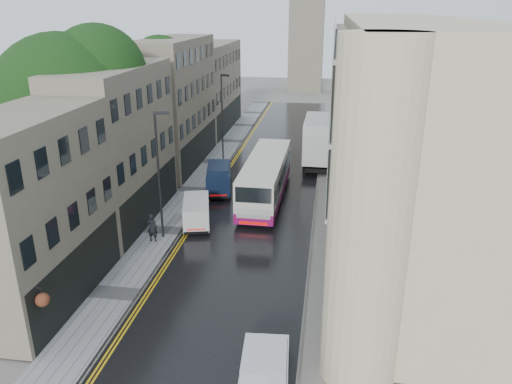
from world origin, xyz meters
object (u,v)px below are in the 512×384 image
(navy_van, at_px, (207,184))
(tree_far, at_px, (141,105))
(lamp_post_far, at_px, (222,118))
(lamp_post_near, at_px, (159,177))
(cream_bus, at_px, (242,193))
(white_van, at_px, (184,221))
(tree_near, at_px, (68,129))
(pedestrian, at_px, (152,228))
(white_lorry, at_px, (305,146))

(navy_van, bearing_deg, tree_far, 127.24)
(lamp_post_far, bearing_deg, lamp_post_near, -66.35)
(cream_bus, distance_m, lamp_post_near, 7.30)
(white_van, xyz_separation_m, lamp_post_far, (-0.98, 17.54, 3.43))
(cream_bus, relative_size, navy_van, 2.55)
(tree_near, xyz_separation_m, tree_far, (0.30, 13.00, -0.72))
(tree_near, distance_m, pedestrian, 9.14)
(tree_far, xyz_separation_m, lamp_post_far, (6.92, 3.63, -1.83))
(tree_far, xyz_separation_m, white_van, (7.90, -13.91, -5.26))
(tree_far, height_order, cream_bus, tree_far)
(white_lorry, height_order, lamp_post_far, lamp_post_far)
(tree_near, relative_size, lamp_post_near, 1.62)
(white_van, distance_m, lamp_post_far, 17.90)
(white_lorry, bearing_deg, pedestrian, -117.36)
(tree_near, bearing_deg, lamp_post_far, 66.54)
(navy_van, distance_m, pedestrian, 8.67)
(tree_near, distance_m, lamp_post_near, 7.63)
(tree_near, xyz_separation_m, lamp_post_far, (7.22, 16.63, -2.54))
(navy_van, bearing_deg, white_van, -100.76)
(tree_far, xyz_separation_m, lamp_post_near, (6.66, -14.85, -1.82))
(navy_van, xyz_separation_m, pedestrian, (-1.68, -8.50, -0.17))
(cream_bus, height_order, lamp_post_far, lamp_post_far)
(lamp_post_far, bearing_deg, cream_bus, -47.70)
(pedestrian, bearing_deg, cream_bus, -127.63)
(white_van, bearing_deg, tree_far, 105.47)
(tree_near, height_order, pedestrian, tree_near)
(tree_far, bearing_deg, navy_van, -42.00)
(lamp_post_near, bearing_deg, tree_far, 106.60)
(white_lorry, height_order, navy_van, white_lorry)
(tree_far, bearing_deg, lamp_post_far, 27.67)
(white_van, bearing_deg, pedestrian, -148.61)
(navy_van, bearing_deg, tree_near, -155.09)
(cream_bus, bearing_deg, white_van, -129.21)
(white_van, distance_m, navy_van, 6.80)
(white_lorry, relative_size, pedestrian, 4.66)
(cream_bus, height_order, lamp_post_near, lamp_post_near)
(tree_near, relative_size, navy_van, 2.83)
(tree_far, bearing_deg, cream_bus, -41.21)
(white_lorry, relative_size, navy_van, 1.87)
(tree_near, height_order, lamp_post_far, tree_near)
(navy_van, distance_m, lamp_post_near, 8.44)
(white_lorry, relative_size, lamp_post_near, 1.07)
(lamp_post_near, xyz_separation_m, lamp_post_far, (0.26, 18.48, -0.01))
(tree_far, relative_size, white_van, 2.97)
(white_lorry, height_order, lamp_post_near, lamp_post_near)
(white_lorry, relative_size, white_van, 2.20)
(tree_near, relative_size, white_lorry, 1.51)
(white_lorry, bearing_deg, tree_near, -136.46)
(white_van, bearing_deg, tree_near, 159.55)
(white_lorry, bearing_deg, lamp_post_near, -117.28)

